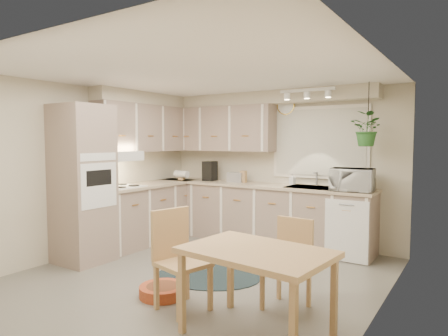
{
  "coord_description": "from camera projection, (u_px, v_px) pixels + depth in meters",
  "views": [
    {
      "loc": [
        2.78,
        -3.79,
        1.63
      ],
      "look_at": [
        -0.03,
        0.55,
        1.27
      ],
      "focal_mm": 32.0,
      "sensor_mm": 36.0,
      "label": 1
    }
  ],
  "objects": [
    {
      "name": "braided_rug",
      "position": [
        208.0,
        276.0,
        4.79
      ],
      "size": [
        1.5,
        1.3,
        0.01
      ],
      "primitive_type": "ellipsoid",
      "rotation": [
        0.0,
        0.0,
        0.32
      ],
      "color": "black",
      "rests_on": "floor"
    },
    {
      "name": "wall_oven_face",
      "position": [
        99.0,
        185.0,
        5.14
      ],
      "size": [
        0.02,
        0.56,
        0.58
      ],
      "primitive_type": "cube",
      "color": "white",
      "rests_on": "oven_stack"
    },
    {
      "name": "soap_bottle",
      "position": [
        292.0,
        182.0,
        6.18
      ],
      "size": [
        0.12,
        0.19,
        0.08
      ],
      "primitive_type": "imported",
      "rotation": [
        0.0,
        0.0,
        -0.24
      ],
      "color": "white",
      "rests_on": "counter_back"
    },
    {
      "name": "cooktop",
      "position": [
        121.0,
        187.0,
        5.89
      ],
      "size": [
        0.52,
        0.58,
        0.02
      ],
      "primitive_type": "cube",
      "color": "white",
      "rests_on": "counter_left"
    },
    {
      "name": "chair_left",
      "position": [
        183.0,
        261.0,
        3.81
      ],
      "size": [
        0.55,
        0.55,
        0.96
      ],
      "primitive_type": "cube",
      "rotation": [
        0.0,
        0.0,
        -1.82
      ],
      "color": "tan",
      "rests_on": "floor"
    },
    {
      "name": "dishwasher_front",
      "position": [
        346.0,
        231.0,
        5.31
      ],
      "size": [
        0.58,
        0.02,
        0.83
      ],
      "primitive_type": "cube",
      "color": "white",
      "rests_on": "base_cab_back"
    },
    {
      "name": "ceiling",
      "position": [
        200.0,
        74.0,
        4.63
      ],
      "size": [
        4.2,
        4.2,
        0.0
      ],
      "primitive_type": "plane",
      "color": "white",
      "rests_on": "wall_back"
    },
    {
      "name": "range_hood",
      "position": [
        120.0,
        156.0,
        5.87
      ],
      "size": [
        0.4,
        0.6,
        0.14
      ],
      "primitive_type": "cube",
      "color": "white",
      "rests_on": "upper_cab_left"
    },
    {
      "name": "base_cab_left",
      "position": [
        148.0,
        214.0,
        6.42
      ],
      "size": [
        0.6,
        1.85,
        0.9
      ],
      "primitive_type": "cube",
      "color": "gray",
      "rests_on": "floor"
    },
    {
      "name": "soffit_back",
      "position": [
        263.0,
        98.0,
        6.37
      ],
      "size": [
        3.6,
        0.3,
        0.2
      ],
      "primitive_type": "cube",
      "color": "beige",
      "rests_on": "wall_back"
    },
    {
      "name": "track_light_bar",
      "position": [
        307.0,
        90.0,
        5.55
      ],
      "size": [
        0.8,
        0.04,
        0.04
      ],
      "primitive_type": "cube",
      "color": "white",
      "rests_on": "ceiling"
    },
    {
      "name": "chair_back",
      "position": [
        286.0,
        265.0,
        3.85
      ],
      "size": [
        0.43,
        0.43,
        0.86
      ],
      "primitive_type": "cube",
      "rotation": [
        0.0,
        0.0,
        3.08
      ],
      "color": "tan",
      "rests_on": "floor"
    },
    {
      "name": "wall_front",
      "position": [
        33.0,
        199.0,
        2.95
      ],
      "size": [
        4.0,
        0.04,
        2.4
      ],
      "primitive_type": "cube",
      "color": "beige",
      "rests_on": "floor"
    },
    {
      "name": "upper_cab_left",
      "position": [
        147.0,
        128.0,
        6.49
      ],
      "size": [
        0.35,
        2.0,
        0.75
      ],
      "primitive_type": "cube",
      "color": "gray",
      "rests_on": "wall_left"
    },
    {
      "name": "upper_cab_back",
      "position": [
        220.0,
        129.0,
        6.82
      ],
      "size": [
        2.0,
        0.35,
        0.75
      ],
      "primitive_type": "cube",
      "color": "gray",
      "rests_on": "wall_back"
    },
    {
      "name": "window_frame",
      "position": [
        319.0,
        142.0,
        6.04
      ],
      "size": [
        1.5,
        0.02,
        1.1
      ],
      "primitive_type": "cube",
      "color": "silver",
      "rests_on": "wall_back"
    },
    {
      "name": "counter_back",
      "position": [
        257.0,
        185.0,
        6.34
      ],
      "size": [
        3.64,
        0.64,
        0.04
      ],
      "primitive_type": "cube",
      "color": "tan",
      "rests_on": "base_cab_back"
    },
    {
      "name": "sink",
      "position": [
        312.0,
        190.0,
        5.86
      ],
      "size": [
        0.7,
        0.48,
        0.1
      ],
      "primitive_type": "cube",
      "color": "#96979D",
      "rests_on": "counter_back"
    },
    {
      "name": "wall_back",
      "position": [
        277.0,
        167.0,
        6.47
      ],
      "size": [
        4.0,
        0.04,
        2.4
      ],
      "primitive_type": "cube",
      "color": "beige",
      "rests_on": "floor"
    },
    {
      "name": "hanging_plant",
      "position": [
        368.0,
        133.0,
        5.28
      ],
      "size": [
        0.57,
        0.59,
        0.36
      ],
      "primitive_type": "imported",
      "rotation": [
        0.0,
        0.0,
        -0.41
      ],
      "color": "#296127",
      "rests_on": "ceiling"
    },
    {
      "name": "window_blinds",
      "position": [
        319.0,
        142.0,
        6.04
      ],
      "size": [
        1.4,
        0.02,
        1.0
      ],
      "primitive_type": "cube",
      "color": "beige",
      "rests_on": "wall_back"
    },
    {
      "name": "knife_block",
      "position": [
        244.0,
        177.0,
        6.54
      ],
      "size": [
        0.09,
        0.09,
        0.19
      ],
      "primitive_type": "cube",
      "rotation": [
        0.0,
        0.0,
        0.06
      ],
      "color": "tan",
      "rests_on": "counter_back"
    },
    {
      "name": "soffit_left",
      "position": [
        145.0,
        99.0,
        6.47
      ],
      "size": [
        0.3,
        2.0,
        0.2
      ],
      "primitive_type": "cube",
      "color": "beige",
      "rests_on": "wall_left"
    },
    {
      "name": "toaster",
      "position": [
        236.0,
        177.0,
        6.58
      ],
      "size": [
        0.27,
        0.17,
        0.16
      ],
      "primitive_type": "cube",
      "rotation": [
        0.0,
        0.0,
        0.06
      ],
      "color": "#96979D",
      "rests_on": "counter_back"
    },
    {
      "name": "dining_table",
      "position": [
        256.0,
        293.0,
        3.29
      ],
      "size": [
        1.25,
        0.9,
        0.74
      ],
      "primitive_type": "cube",
      "rotation": [
        0.0,
        0.0,
        -0.1
      ],
      "color": "tan",
      "rests_on": "floor"
    },
    {
      "name": "coffee_maker",
      "position": [
        210.0,
        171.0,
        6.84
      ],
      "size": [
        0.21,
        0.25,
        0.33
      ],
      "primitive_type": "cube",
      "rotation": [
        0.0,
        0.0,
        0.1
      ],
      "color": "black",
      "rests_on": "counter_back"
    },
    {
      "name": "counter_left",
      "position": [
        148.0,
        185.0,
        6.38
      ],
      "size": [
        0.64,
        1.89,
        0.04
      ],
      "primitive_type": "cube",
      "color": "tan",
      "rests_on": "base_cab_left"
    },
    {
      "name": "floor",
      "position": [
        201.0,
        276.0,
        4.79
      ],
      "size": [
        4.2,
        4.2,
        0.0
      ],
      "primitive_type": "plane",
      "color": "#646158",
      "rests_on": "ground"
    },
    {
      "name": "microwave",
      "position": [
        352.0,
        177.0,
        5.43
      ],
      "size": [
        0.59,
        0.36,
        0.38
      ],
      "primitive_type": "imported",
      "rotation": [
        0.0,
        0.0,
        0.09
      ],
      "color": "white",
      "rests_on": "counter_back"
    },
    {
      "name": "wall_left",
      "position": [
        90.0,
        170.0,
        5.79
      ],
      "size": [
        0.04,
        4.2,
        2.4
      ],
      "primitive_type": "cube",
      "color": "beige",
      "rests_on": "floor"
    },
    {
      "name": "wall_clock",
      "position": [
        286.0,
        105.0,
        6.29
      ],
      "size": [
        0.3,
        0.03,
        0.3
      ],
      "primitive_type": "cylinder",
      "rotation": [
        1.57,
        0.0,
        0.0
      ],
      "color": "gold",
      "rests_on": "wall_back"
    },
    {
      "name": "base_cab_back",
      "position": [
        258.0,
        214.0,
        6.38
      ],
      "size": [
        3.6,
        0.6,
        0.9
      ],
      "primitive_type": "cube",
      "color": "gray",
      "rests_on": "floor"
    },
    {
      "name": "oven_stack",
      "position": [
        83.0,
        184.0,
        5.31
      ],
      "size": [
        0.65,
        0.65,
        2.1
      ],
      "primitive_type": "cube",
      "color": "gray",
      "rests_on": "floor"
    },
    {
      "name": "wall_right",
      "position": [
        378.0,
        188.0,
        3.62
      ],
      "size": [
        0.04,
        4.2,
        2.4
      ],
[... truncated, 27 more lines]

